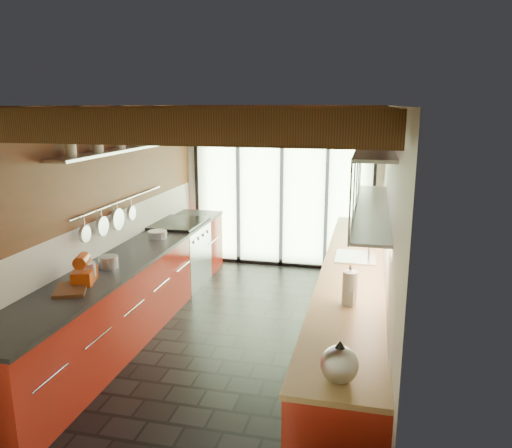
{
  "coord_description": "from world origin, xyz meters",
  "views": [
    {
      "loc": [
        1.41,
        -5.12,
        2.61
      ],
      "look_at": [
        0.11,
        0.4,
        1.25
      ],
      "focal_mm": 35.0,
      "sensor_mm": 36.0,
      "label": 1
    }
  ],
  "objects_px": {
    "kettle": "(339,362)",
    "paper_towel": "(350,288)",
    "stand_mixer": "(85,271)",
    "soap_bottle": "(349,294)",
    "bowl": "(360,220)"
  },
  "relations": [
    {
      "from": "kettle",
      "to": "paper_towel",
      "type": "relative_size",
      "value": 0.9
    },
    {
      "from": "stand_mixer",
      "to": "paper_towel",
      "type": "height_order",
      "value": "paper_towel"
    },
    {
      "from": "stand_mixer",
      "to": "paper_towel",
      "type": "distance_m",
      "value": 2.54
    },
    {
      "from": "kettle",
      "to": "soap_bottle",
      "type": "bearing_deg",
      "value": 90.0
    },
    {
      "from": "stand_mixer",
      "to": "bowl",
      "type": "xyz_separation_m",
      "value": [
        2.54,
        3.26,
        -0.09
      ]
    },
    {
      "from": "paper_towel",
      "to": "soap_bottle",
      "type": "height_order",
      "value": "paper_towel"
    },
    {
      "from": "stand_mixer",
      "to": "kettle",
      "type": "relative_size",
      "value": 1.14
    },
    {
      "from": "bowl",
      "to": "soap_bottle",
      "type": "bearing_deg",
      "value": -90.0
    },
    {
      "from": "soap_bottle",
      "to": "stand_mixer",
      "type": "bearing_deg",
      "value": -179.84
    },
    {
      "from": "soap_bottle",
      "to": "kettle",
      "type": "bearing_deg",
      "value": -90.0
    },
    {
      "from": "bowl",
      "to": "kettle",
      "type": "bearing_deg",
      "value": -90.0
    },
    {
      "from": "paper_towel",
      "to": "bowl",
      "type": "relative_size",
      "value": 1.6
    },
    {
      "from": "paper_towel",
      "to": "bowl",
      "type": "height_order",
      "value": "paper_towel"
    },
    {
      "from": "soap_bottle",
      "to": "bowl",
      "type": "distance_m",
      "value": 3.26
    },
    {
      "from": "stand_mixer",
      "to": "kettle",
      "type": "xyz_separation_m",
      "value": [
        2.54,
        -1.24,
        0.01
      ]
    }
  ]
}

